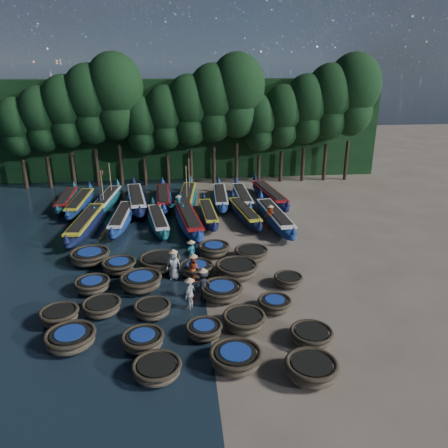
{
  "coord_description": "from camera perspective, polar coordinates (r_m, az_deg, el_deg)",
  "views": [
    {
      "loc": [
        -1.14,
        -23.09,
        11.62
      ],
      "look_at": [
        1.78,
        4.47,
        1.3
      ],
      "focal_mm": 35.0,
      "sensor_mm": 36.0,
      "label": 1
    }
  ],
  "objects": [
    {
      "name": "long_boat_3",
      "position": [
        33.81,
        -13.22,
        0.72
      ],
      "size": [
        1.83,
        8.03,
        1.41
      ],
      "rotation": [
        0.0,
        0.0,
        -0.05
      ],
      "color": "navy",
      "rests_on": "ground"
    },
    {
      "name": "fisherman_0",
      "position": [
        24.9,
        -6.59,
        -5.2
      ],
      "size": [
        0.94,
        0.72,
        1.91
      ],
      "rotation": [
        0.0,
        0.0,
        6.05
      ],
      "color": "beige",
      "rests_on": "ground"
    },
    {
      "name": "fisherman_6",
      "position": [
        32.61,
        6.02,
        1.08
      ],
      "size": [
        0.9,
        0.68,
        1.85
      ],
      "rotation": [
        0.0,
        0.0,
        6.08
      ],
      "color": "#C14019",
      "rests_on": "ground"
    },
    {
      "name": "coracle_22",
      "position": [
        26.25,
        -8.41,
        -4.95
      ],
      "size": [
        2.78,
        2.78,
        0.82
      ],
      "rotation": [
        0.0,
        0.0,
        -0.24
      ],
      "color": "brown",
      "rests_on": "ground"
    },
    {
      "name": "long_boat_5",
      "position": [
        32.55,
        -4.67,
        0.59
      ],
      "size": [
        2.75,
        9.1,
        1.61
      ],
      "rotation": [
        0.0,
        0.0,
        0.13
      ],
      "color": "navy",
      "rests_on": "ground"
    },
    {
      "name": "long_boat_9",
      "position": [
        39.88,
        -19.85,
        2.98
      ],
      "size": [
        1.48,
        7.35,
        1.29
      ],
      "rotation": [
        0.0,
        0.0,
        0.03
      ],
      "color": "#0D4C47",
      "rests_on": "ground"
    },
    {
      "name": "tree_8",
      "position": [
        43.39,
        -1.41,
        15.62
      ],
      "size": [
        4.92,
        4.92,
        11.6
      ],
      "color": "black",
      "rests_on": "ground"
    },
    {
      "name": "long_boat_17",
      "position": [
        38.66,
        5.95,
        3.75
      ],
      "size": [
        2.7,
        8.94,
        1.59
      ],
      "rotation": [
        0.0,
        0.0,
        0.13
      ],
      "color": "black",
      "rests_on": "ground"
    },
    {
      "name": "tree_6",
      "position": [
        43.39,
        -7.64,
        13.66
      ],
      "size": [
        4.09,
        4.09,
        9.65
      ],
      "color": "black",
      "rests_on": "ground"
    },
    {
      "name": "fisherman_4",
      "position": [
        21.95,
        -4.5,
        -8.95
      ],
      "size": [
        0.8,
        1.02,
        1.82
      ],
      "rotation": [
        0.0,
        0.0,
        4.22
      ],
      "color": "beige",
      "rests_on": "ground"
    },
    {
      "name": "coracle_12",
      "position": [
        21.77,
        -9.34,
        -10.92
      ],
      "size": [
        1.85,
        1.85,
        0.69
      ],
      "rotation": [
        0.0,
        0.0,
        0.12
      ],
      "color": "brown",
      "rests_on": "ground"
    },
    {
      "name": "tree_0",
      "position": [
        45.93,
        -25.42,
        11.44
      ],
      "size": [
        3.68,
        3.68,
        8.68
      ],
      "color": "black",
      "rests_on": "ground"
    },
    {
      "name": "coracle_19",
      "position": [
        24.43,
        8.39,
        -7.25
      ],
      "size": [
        1.95,
        1.95,
        0.63
      ],
      "rotation": [
        0.0,
        0.0,
        -0.43
      ],
      "color": "brown",
      "rests_on": "ground"
    },
    {
      "name": "coracle_20",
      "position": [
        27.92,
        -17.11,
        -4.09
      ],
      "size": [
        2.78,
        2.78,
        0.81
      ],
      "rotation": [
        0.0,
        0.0,
        -0.28
      ],
      "color": "brown",
      "rests_on": "ground"
    },
    {
      "name": "coracle_8",
      "position": [
        20.58,
        2.62,
        -12.48
      ],
      "size": [
        2.02,
        2.02,
        0.78
      ],
      "rotation": [
        0.0,
        0.0,
        -0.03
      ],
      "color": "brown",
      "rests_on": "ground"
    },
    {
      "name": "tree_13",
      "position": [
        45.79,
        13.63,
        15.34
      ],
      "size": [
        4.92,
        4.92,
        11.6
      ],
      "color": "black",
      "rests_on": "ground"
    },
    {
      "name": "coracle_18",
      "position": [
        25.13,
        1.66,
        -5.92
      ],
      "size": [
        2.86,
        2.86,
        0.83
      ],
      "rotation": [
        0.0,
        0.0,
        0.29
      ],
      "color": "brown",
      "rests_on": "ground"
    },
    {
      "name": "coracle_17",
      "position": [
        25.37,
        -3.64,
        -5.84
      ],
      "size": [
        2.26,
        2.26,
        0.72
      ],
      "rotation": [
        0.0,
        0.0,
        -0.24
      ],
      "color": "brown",
      "rests_on": "ground"
    },
    {
      "name": "coracle_11",
      "position": [
        22.5,
        -15.67,
        -10.39
      ],
      "size": [
        2.18,
        2.18,
        0.67
      ],
      "rotation": [
        0.0,
        0.0,
        -0.28
      ],
      "color": "brown",
      "rests_on": "ground"
    },
    {
      "name": "long_boat_14",
      "position": [
        37.95,
        -4.83,
        3.46
      ],
      "size": [
        2.45,
        8.83,
        3.77
      ],
      "rotation": [
        0.0,
        0.0,
        -0.11
      ],
      "color": "#0D4C47",
      "rests_on": "ground"
    },
    {
      "name": "coracle_13",
      "position": [
        22.97,
        -0.32,
        -8.73
      ],
      "size": [
        2.25,
        2.25,
        0.75
      ],
      "rotation": [
        0.0,
        0.0,
        -0.02
      ],
      "color": "brown",
      "rests_on": "ground"
    },
    {
      "name": "fisherman_3",
      "position": [
        22.82,
        -2.76,
        -7.75
      ],
      "size": [
        1.06,
        0.62,
        1.83
      ],
      "rotation": [
        0.0,
        0.0,
        3.12
      ],
      "color": "black",
      "rests_on": "ground"
    },
    {
      "name": "long_boat_12",
      "position": [
        37.93,
        -11.35,
        3.15
      ],
      "size": [
        2.85,
        9.13,
        1.62
      ],
      "rotation": [
        0.0,
        0.0,
        0.14
      ],
      "color": "black",
      "rests_on": "ground"
    },
    {
      "name": "long_boat_2",
      "position": [
        33.2,
        -17.58,
        0.05
      ],
      "size": [
        2.38,
        8.96,
        1.58
      ],
      "rotation": [
        0.0,
        0.0,
        -0.09
      ],
      "color": "black",
      "rests_on": "ground"
    },
    {
      "name": "coracle_23",
      "position": [
        27.8,
        -1.32,
        -3.31
      ],
      "size": [
        2.19,
        2.19,
        0.75
      ],
      "rotation": [
        0.0,
        0.0,
        0.18
      ],
      "color": "brown",
      "rests_on": "ground"
    },
    {
      "name": "coracle_7",
      "position": [
        20.1,
        -2.64,
        -13.64
      ],
      "size": [
        1.75,
        1.75,
        0.64
      ],
      "rotation": [
        0.0,
        0.0,
        0.15
      ],
      "color": "brown",
      "rests_on": "ground"
    },
    {
      "name": "tree_9",
      "position": [
        43.59,
        1.73,
        16.53
      ],
      "size": [
        5.34,
        5.34,
        12.58
      ],
      "color": "black",
      "rests_on": "ground"
    },
    {
      "name": "ground",
      "position": [
        25.88,
        -2.9,
        -6.29
      ],
      "size": [
        120.0,
        120.0,
        0.0
      ],
      "primitive_type": "plane",
      "color": "#806F5E",
      "rests_on": "ground"
    },
    {
      "name": "coracle_3",
      "position": [
        18.37,
        1.53,
        -17.08
      ],
      "size": [
        2.29,
        2.29,
        0.76
      ],
      "rotation": [
        0.0,
        0.0,
        -0.14
      ],
      "color": "brown",
      "rests_on": "ground"
    },
    {
      "name": "coracle_10",
      "position": [
        22.34,
        -20.69,
        -11.14
      ],
      "size": [
        2.02,
        2.02,
        0.74
      ],
      "rotation": [
        0.0,
        0.0,
        -0.23
      ],
      "color": "brown",
      "rests_on": "ground"
    },
    {
      "name": "coracle_4",
      "position": [
        18.1,
        11.32,
        -18.1
      ],
      "size": [
        2.12,
        2.12,
        0.81
      ],
      "rotation": [
        0.0,
        0.0,
        0.1
      ],
      "color": "brown",
      "rests_on": "ground"
    },
    {
      "name": "tree_5",
      "position": [
        43.59,
        -10.69,
        12.63
      ],
      "size": [
        3.68,
        3.68,
        8.68
      ],
      "color": "black",
      "rests_on": "ground"
    },
    {
      "name": "coracle_5",
      "position": [
        20.54,
        -19.41,
        -13.92
      ],
      "size": [
        2.52,
        2.52,
        0.74
      ],
      "rotation": [
        0.0,
        0.0,
        -0.26
      ],
      "color": "brown",
      "rests_on": "ground"
    },
    {
      "name": "long_boat_4",
      "position": [
        32.88,
        -8.59,
        0.43
      ],
      "size": [
        2.45,
        7.51,
        1.34
      ],
      "rotation": [
        0.0,
        0.0,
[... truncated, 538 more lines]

